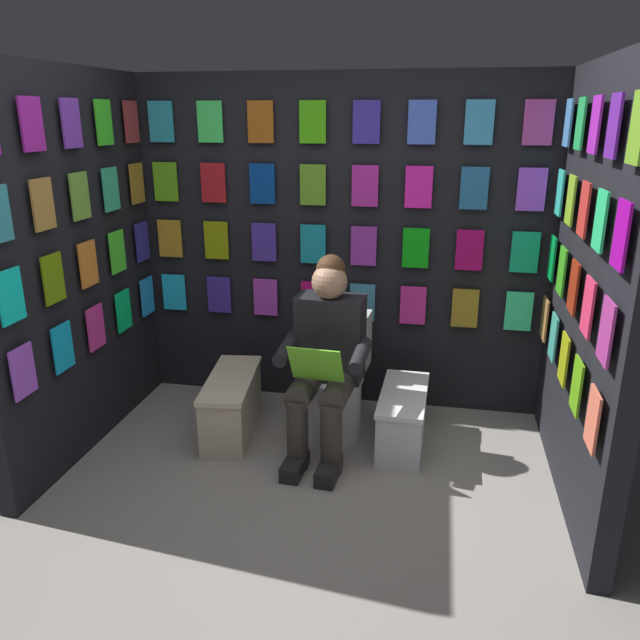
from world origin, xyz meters
name	(u,v)px	position (x,y,z in m)	size (l,w,h in m)	color
ground_plane	(278,553)	(0.00, 0.00, 0.00)	(30.00, 30.00, 0.00)	gray
display_wall_back	(340,245)	(0.00, -1.76, 1.12)	(2.84, 0.14, 2.22)	black
display_wall_left	(590,291)	(-1.42, -0.86, 1.12)	(0.14, 1.71, 2.22)	black
display_wall_right	(76,266)	(1.42, -0.86, 1.12)	(0.14, 1.71, 2.22)	black
toilet	(334,385)	(-0.05, -1.22, 0.33)	(0.41, 0.56, 0.77)	white
person_reading	(326,357)	(-0.04, -1.00, 0.60)	(0.54, 0.70, 1.19)	black
comic_longbox_near	(403,418)	(-0.50, -1.14, 0.18)	(0.29, 0.68, 0.35)	silver
comic_longbox_far	(232,404)	(0.59, -1.09, 0.19)	(0.37, 0.78, 0.38)	beige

